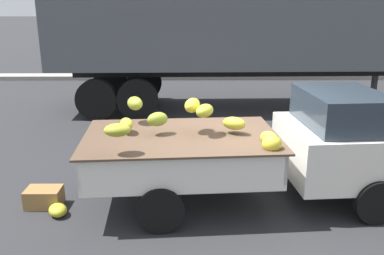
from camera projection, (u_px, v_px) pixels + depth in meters
name	position (u px, v px, depth m)	size (l,w,h in m)	color
ground	(228.00, 194.00, 6.53)	(220.00, 220.00, 0.00)	#28282B
curb_strip	(204.00, 77.00, 16.78)	(80.00, 0.80, 0.16)	gray
pickup_truck	(312.00, 144.00, 6.17)	(5.15, 2.16, 1.70)	silver
semi_trailer	(265.00, 19.00, 11.36)	(12.06, 2.87, 3.95)	#4C5156
fallen_banana_bunch_near_tailgate	(58.00, 210.00, 5.83)	(0.32, 0.25, 0.17)	gold
produce_crate	(44.00, 197.00, 6.10)	(0.52, 0.36, 0.28)	olive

